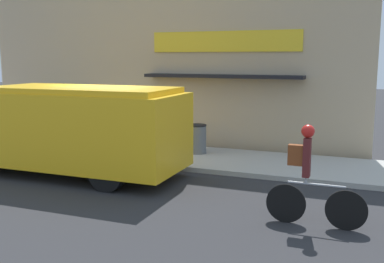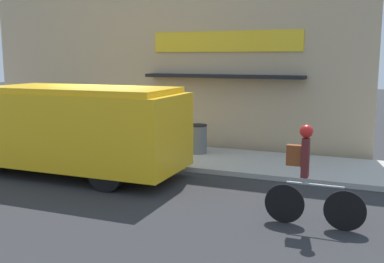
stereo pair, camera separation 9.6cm
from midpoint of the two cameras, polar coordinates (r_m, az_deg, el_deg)
name	(u,v)px [view 1 (the left image)]	position (r m, az deg, el deg)	size (l,w,h in m)	color
ground_plane	(112,164)	(12.62, -10.37, -4.11)	(70.00, 70.00, 0.00)	#2B2B2D
sidewalk	(136,153)	(13.75, -7.38, -2.66)	(28.00, 2.71, 0.13)	#ADAAA3
storefront	(161,56)	(14.94, -4.15, 9.52)	(13.34, 0.74, 5.93)	tan
school_bus	(66,129)	(11.60, -15.90, 0.30)	(6.73, 2.61, 2.21)	yellow
cyclist	(309,178)	(8.04, 14.36, -5.69)	(1.72, 0.23, 1.79)	black
trash_bin	(197,139)	(13.18, 0.44, -0.94)	(0.55, 0.55, 0.85)	slate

